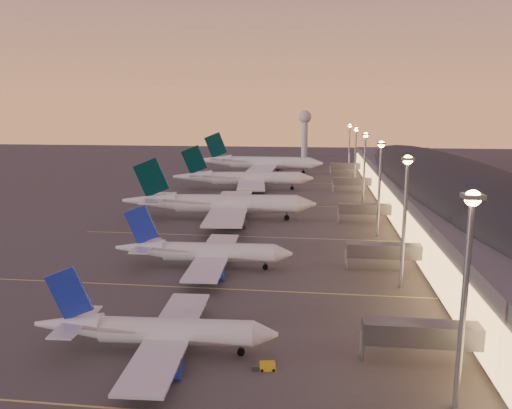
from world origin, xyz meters
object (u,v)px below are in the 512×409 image
object	(u,v)px
airliner_narrow_south	(156,331)
radar_tower	(305,126)
baggage_tug_b	(396,337)
airliner_narrow_north	(204,252)
airliner_wide_mid	(244,179)
airliner_wide_near	(219,204)
baggage_tug_a	(264,366)
airliner_wide_far	(259,163)

from	to	relation	value
airliner_narrow_south	radar_tower	xyz separation A→B (m)	(13.04, 291.21, 18.61)
baggage_tug_b	radar_tower	bearing A→B (deg)	79.51
airliner_narrow_north	baggage_tug_b	world-z (taller)	airliner_narrow_north
airliner_wide_mid	baggage_tug_b	bearing A→B (deg)	-79.17
airliner_narrow_south	airliner_wide_near	xyz separation A→B (m)	(-7.70, 86.17, 1.74)
airliner_wide_mid	radar_tower	bearing A→B (deg)	74.77
airliner_narrow_south	airliner_wide_near	bearing A→B (deg)	92.21
baggage_tug_b	airliner_wide_mid	bearing A→B (deg)	92.89
airliner_narrow_north	airliner_wide_mid	bearing A→B (deg)	91.39
airliner_narrow_north	radar_tower	distance (m)	253.98
airliner_narrow_north	baggage_tug_a	distance (m)	44.94
airliner_narrow_south	baggage_tug_b	world-z (taller)	airliner_narrow_south
airliner_wide_near	baggage_tug_a	distance (m)	92.21
radar_tower	baggage_tug_b	world-z (taller)	radar_tower
airliner_narrow_north	baggage_tug_a	size ratio (longest dim) A/B	11.65
airliner_wide_mid	radar_tower	distance (m)	150.48
airliner_narrow_north	airliner_wide_mid	distance (m)	105.16
airliner_narrow_south	airliner_wide_mid	size ratio (longest dim) A/B	0.59
airliner_narrow_south	baggage_tug_a	world-z (taller)	airliner_narrow_south
airliner_narrow_north	radar_tower	xyz separation A→B (m)	(14.84, 252.89, 18.27)
airliner_wide_near	airliner_wide_far	world-z (taller)	airliner_wide_far
airliner_narrow_south	airliner_wide_far	xyz separation A→B (m)	(-8.32, 198.93, 2.32)
airliner_wide_near	baggage_tug_b	distance (m)	89.02
radar_tower	baggage_tug_b	xyz separation A→B (m)	(21.70, -283.16, -21.33)
airliner_narrow_south	baggage_tug_a	size ratio (longest dim) A/B	10.56
airliner_wide_near	airliner_wide_far	size ratio (longest dim) A/B	0.90
airliner_wide_near	baggage_tug_b	world-z (taller)	airliner_wide_near
airliner_wide_near	airliner_wide_mid	xyz separation A→B (m)	(-0.85, 57.09, -0.09)
baggage_tug_b	airliner_wide_far	bearing A→B (deg)	87.84
airliner_narrow_south	baggage_tug_a	bearing A→B (deg)	-13.00
airliner_wide_far	airliner_narrow_north	bearing A→B (deg)	-86.52
baggage_tug_a	baggage_tug_b	bearing A→B (deg)	20.84
airliner_narrow_south	baggage_tug_b	distance (m)	35.77
airliner_narrow_south	radar_tower	bearing A→B (deg)	84.54
airliner_wide_far	radar_tower	world-z (taller)	radar_tower
airliner_wide_near	baggage_tug_b	size ratio (longest dim) A/B	14.24
airliner_wide_near	baggage_tug_a	size ratio (longest dim) A/B	18.18
airliner_wide_far	baggage_tug_b	size ratio (longest dim) A/B	15.84
airliner_narrow_south	radar_tower	size ratio (longest dim) A/B	1.09
baggage_tug_a	airliner_wide_near	bearing A→B (deg)	95.64
radar_tower	baggage_tug_b	size ratio (longest dim) A/B	7.61
airliner_narrow_north	airliner_wide_near	world-z (taller)	airliner_wide_near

